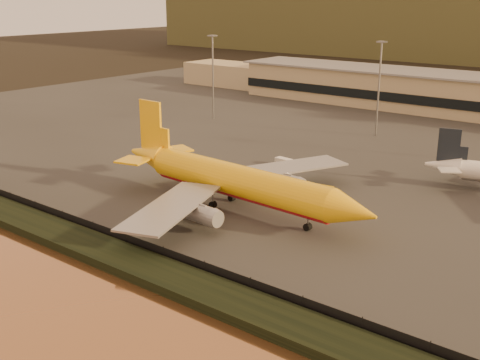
# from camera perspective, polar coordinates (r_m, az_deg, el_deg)

# --- Properties ---
(ground) EXTENTS (900.00, 900.00, 0.00)m
(ground) POSITION_cam_1_polar(r_m,az_deg,el_deg) (99.37, -2.69, -5.00)
(ground) COLOR black
(ground) RESTS_ON ground
(embankment) EXTENTS (320.00, 7.00, 1.40)m
(embankment) POSITION_cam_1_polar(r_m,az_deg,el_deg) (88.11, -10.03, -7.81)
(embankment) COLOR black
(embankment) RESTS_ON ground
(tarmac) EXTENTS (320.00, 220.00, 0.20)m
(tarmac) POSITION_cam_1_polar(r_m,az_deg,el_deg) (178.93, 17.73, 4.39)
(tarmac) COLOR #2D2D2D
(tarmac) RESTS_ON ground
(perimeter_fence) EXTENTS (300.00, 0.05, 2.20)m
(perimeter_fence) POSITION_cam_1_polar(r_m,az_deg,el_deg) (90.29, -8.16, -6.66)
(perimeter_fence) COLOR black
(perimeter_fence) RESTS_ON tarmac
(terminal_building) EXTENTS (202.00, 25.00, 12.60)m
(terminal_building) POSITION_cam_1_polar(r_m,az_deg,el_deg) (211.00, 17.23, 8.01)
(terminal_building) COLOR tan
(terminal_building) RESTS_ON tarmac
(apron_light_masts) EXTENTS (152.20, 12.20, 25.40)m
(apron_light_masts) POSITION_cam_1_polar(r_m,az_deg,el_deg) (152.73, 20.78, 7.94)
(apron_light_masts) COLOR slate
(apron_light_masts) RESTS_ON tarmac
(dhl_cargo_jet) EXTENTS (57.41, 56.20, 17.15)m
(dhl_cargo_jet) POSITION_cam_1_polar(r_m,az_deg,el_deg) (107.95, -0.50, -0.13)
(dhl_cargo_jet) COLOR yellow
(dhl_cargo_jet) RESTS_ON tarmac
(gse_vehicle_yellow) EXTENTS (4.30, 2.29, 1.86)m
(gse_vehicle_yellow) POSITION_cam_1_polar(r_m,az_deg,el_deg) (117.35, 7.80, -1.00)
(gse_vehicle_yellow) COLOR yellow
(gse_vehicle_yellow) RESTS_ON tarmac
(gse_vehicle_white) EXTENTS (4.00, 2.12, 1.73)m
(gse_vehicle_white) POSITION_cam_1_polar(r_m,az_deg,el_deg) (136.56, 4.14, 1.73)
(gse_vehicle_white) COLOR white
(gse_vehicle_white) RESTS_ON tarmac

